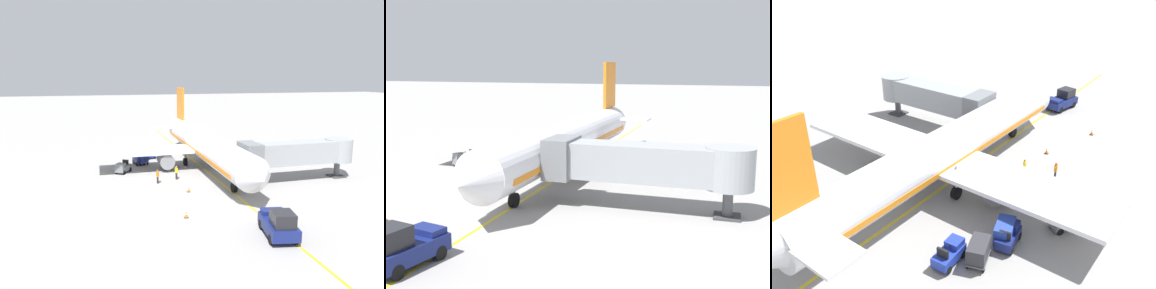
# 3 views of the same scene
# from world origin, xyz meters

# --- Properties ---
(ground_plane) EXTENTS (400.00, 400.00, 0.00)m
(ground_plane) POSITION_xyz_m (0.00, 0.00, 0.00)
(ground_plane) COLOR gray
(gate_lead_in_line) EXTENTS (0.24, 80.00, 0.01)m
(gate_lead_in_line) POSITION_xyz_m (0.00, 0.00, 0.00)
(gate_lead_in_line) COLOR gold
(gate_lead_in_line) RESTS_ON ground
(parked_airliner) EXTENTS (30.07, 37.25, 10.63)m
(parked_airliner) POSITION_xyz_m (-0.31, -1.01, 3.19)
(parked_airliner) COLOR silver
(parked_airliner) RESTS_ON ground
(jet_bridge) EXTENTS (14.78, 3.50, 4.98)m
(jet_bridge) POSITION_xyz_m (-9.35, 8.09, 3.46)
(jet_bridge) COLOR #93999E
(jet_bridge) RESTS_ON ground
(pushback_tractor) EXTENTS (3.02, 4.74, 2.40)m
(pushback_tractor) POSITION_xyz_m (0.69, 21.84, 1.10)
(pushback_tractor) COLOR navy
(pushback_tractor) RESTS_ON ground
(baggage_tug_lead) EXTENTS (2.37, 2.75, 1.62)m
(baggage_tug_lead) POSITION_xyz_m (10.95, -1.06, 0.71)
(baggage_tug_lead) COLOR slate
(baggage_tug_lead) RESTS_ON ground
(baggage_tug_trailing) EXTENTS (1.42, 2.57, 1.62)m
(baggage_tug_trailing) POSITION_xyz_m (6.05, -9.01, 0.71)
(baggage_tug_trailing) COLOR #1E339E
(baggage_tug_trailing) RESTS_ON ground
(baggage_tug_spare) EXTENTS (1.67, 2.67, 1.62)m
(baggage_tug_spare) POSITION_xyz_m (8.31, -5.19, 0.71)
(baggage_tug_spare) COLOR navy
(baggage_tug_spare) RESTS_ON ground
(baggage_cart_front) EXTENTS (1.95, 2.97, 1.58)m
(baggage_cart_front) POSITION_xyz_m (7.96, -5.12, 0.95)
(baggage_cart_front) COLOR #4C4C51
(baggage_cart_front) RESTS_ON ground
(baggage_cart_second_in_train) EXTENTS (1.95, 2.97, 1.58)m
(baggage_cart_second_in_train) POSITION_xyz_m (7.60, -7.89, 0.95)
(baggage_cart_second_in_train) COLOR #4C4C51
(baggage_cart_second_in_train) RESTS_ON ground
(ground_crew_wing_walker) EXTENTS (0.32, 0.72, 1.69)m
(ground_crew_wing_walker) POSITION_xyz_m (4.82, 3.79, 0.95)
(ground_crew_wing_walker) COLOR #232328
(ground_crew_wing_walker) RESTS_ON ground
(ground_crew_loader) EXTENTS (0.29, 0.73, 1.69)m
(ground_crew_loader) POSITION_xyz_m (7.38, 4.84, 0.95)
(ground_crew_loader) COLOR #232328
(ground_crew_loader) RESTS_ON ground
(ground_crew_marshaller) EXTENTS (0.72, 0.33, 1.69)m
(ground_crew_marshaller) POSITION_xyz_m (4.89, -0.86, 0.95)
(ground_crew_marshaller) COLOR #232328
(ground_crew_marshaller) RESTS_ON ground
(safety_cone_nose_left) EXTENTS (0.36, 0.36, 0.59)m
(safety_cone_nose_left) POSITION_xyz_m (4.64, 8.98, 0.29)
(safety_cone_nose_left) COLOR black
(safety_cone_nose_left) RESTS_ON ground
(safety_cone_nose_right) EXTENTS (0.36, 0.36, 0.59)m
(safety_cone_nose_right) POSITION_xyz_m (6.79, 16.04, 0.29)
(safety_cone_nose_right) COLOR black
(safety_cone_nose_right) RESTS_ON ground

